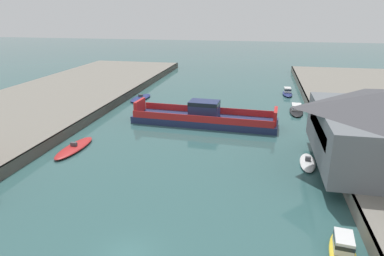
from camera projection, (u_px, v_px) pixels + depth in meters
name	position (u px, v px, depth m)	size (l,w,h in m)	color
ground_plane	(127.00, 255.00, 26.10)	(400.00, 400.00, 0.00)	#335B5B
chain_ferry	(204.00, 117.00, 56.13)	(23.99, 7.05, 3.88)	navy
moored_boat_near_left	(287.00, 92.00, 75.90)	(2.25, 6.29, 1.56)	navy
moored_boat_near_right	(343.00, 249.00, 25.88)	(2.61, 6.25, 1.58)	yellow
moored_boat_mid_left	(141.00, 98.00, 72.25)	(3.65, 7.87, 1.02)	navy
moored_boat_mid_right	(296.00, 109.00, 62.91)	(2.69, 7.64, 1.38)	black
moored_boat_far_right	(74.00, 148.00, 45.91)	(2.72, 8.41, 1.04)	red
moored_boat_upstream_a	(308.00, 162.00, 41.44)	(2.19, 5.78, 1.02)	white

